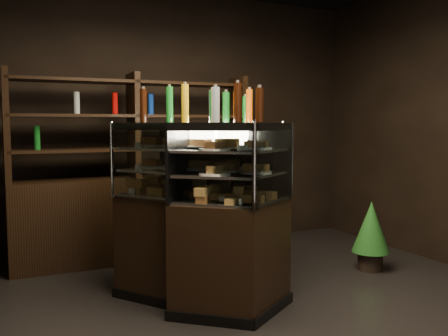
{
  "coord_description": "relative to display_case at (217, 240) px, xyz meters",
  "views": [
    {
      "loc": [
        -1.77,
        -3.16,
        1.47
      ],
      "look_at": [
        -0.13,
        0.37,
        1.12
      ],
      "focal_mm": 40.0,
      "sensor_mm": 36.0,
      "label": 1
    }
  ],
  "objects": [
    {
      "name": "room_shell",
      "position": [
        0.1,
        -0.6,
        1.44
      ],
      "size": [
        5.02,
        5.02,
        3.01
      ],
      "color": "black",
      "rests_on": "ground"
    },
    {
      "name": "potted_conifer",
      "position": [
        1.73,
        0.08,
        -0.04
      ],
      "size": [
        0.37,
        0.37,
        0.79
      ],
      "rotation": [
        0.0,
        0.0,
        0.13
      ],
      "color": "black",
      "rests_on": "ground"
    },
    {
      "name": "ground",
      "position": [
        0.1,
        -0.6,
        -0.5
      ],
      "size": [
        5.0,
        5.0,
        0.0
      ],
      "primitive_type": "plane",
      "color": "black",
      "rests_on": "ground"
    },
    {
      "name": "bottles_top",
      "position": [
        0.0,
        0.0,
        1.12
      ],
      "size": [
        1.01,
        0.98,
        0.3
      ],
      "color": "#B20C0A",
      "rests_on": "display_case"
    },
    {
      "name": "back_shelving",
      "position": [
        -0.32,
        1.45,
        0.11
      ],
      "size": [
        2.54,
        0.43,
        2.0
      ],
      "rotation": [
        0.0,
        0.0,
        0.0
      ],
      "color": "black",
      "rests_on": "ground"
    },
    {
      "name": "display_case",
      "position": [
        0.0,
        0.0,
        0.0
      ],
      "size": [
        1.64,
        1.51,
        1.49
      ],
      "rotation": [
        0.0,
        0.0,
        -0.05
      ],
      "color": "black",
      "rests_on": "ground"
    },
    {
      "name": "food_display",
      "position": [
        -0.0,
        -0.0,
        0.64
      ],
      "size": [
        1.18,
        1.12,
        0.46
      ],
      "color": "#C68347",
      "rests_on": "display_case"
    }
  ]
}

